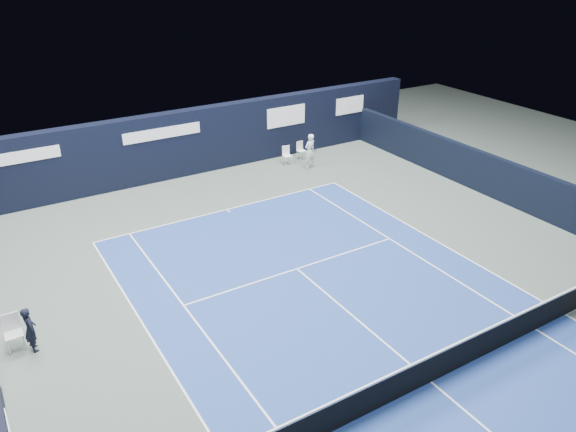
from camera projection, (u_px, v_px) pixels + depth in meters
name	position (u px, v px, depth m)	size (l,w,h in m)	color
ground	(380.00, 339.00, 15.77)	(48.00, 48.00, 0.00)	#4A5850
court_surface	(431.00, 382.00, 14.23)	(10.97, 23.77, 0.01)	navy
enclosure_wall_right	(515.00, 186.00, 23.33)	(0.30, 22.00, 1.80)	black
folding_chair_back_a	(301.00, 149.00, 28.63)	(0.42, 0.40, 0.89)	silver
folding_chair_back_b	(287.00, 154.00, 27.96)	(0.44, 0.43, 0.90)	white
line_judge_chair	(12.00, 329.00, 15.21)	(0.47, 0.45, 1.05)	silver
line_judge	(30.00, 329.00, 15.09)	(0.49, 0.32, 1.35)	black
court_markings	(431.00, 382.00, 14.23)	(11.03, 23.83, 0.00)	white
tennis_net	(433.00, 367.00, 14.01)	(12.90, 0.10, 1.10)	black
back_sponsor_wall	(182.00, 143.00, 26.19)	(26.00, 0.63, 3.10)	black
tennis_player	(310.00, 151.00, 27.37)	(0.69, 0.88, 1.69)	white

